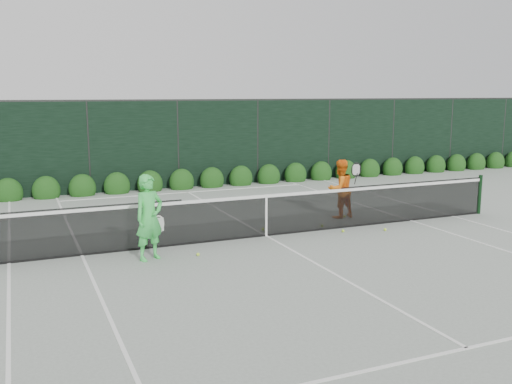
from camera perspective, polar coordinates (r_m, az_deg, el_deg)
name	(u,v)px	position (r m, az deg, el deg)	size (l,w,h in m)	color
ground	(266,236)	(13.24, 1.02, -4.44)	(80.00, 80.00, 0.00)	gray
tennis_net	(265,214)	(13.11, 0.93, -2.20)	(12.90, 0.10, 1.07)	#113316
player_woman	(149,217)	(11.42, -10.63, -2.52)	(0.73, 0.62, 1.71)	#3ED556
player_man	(340,189)	(15.20, 8.42, 0.33)	(0.92, 0.69, 1.55)	orange
court_lines	(266,236)	(13.24, 1.02, -4.41)	(11.03, 23.83, 0.01)	white
windscreen_fence	(326,190)	(10.56, 7.05, 0.21)	(32.00, 21.07, 3.06)	black
hedge_row	(182,182)	(19.81, -7.45, 0.98)	(31.66, 0.65, 0.94)	#14390F
tennis_balls	(291,232)	(13.50, 3.51, -4.03)	(5.70, 2.02, 0.07)	#C5F536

